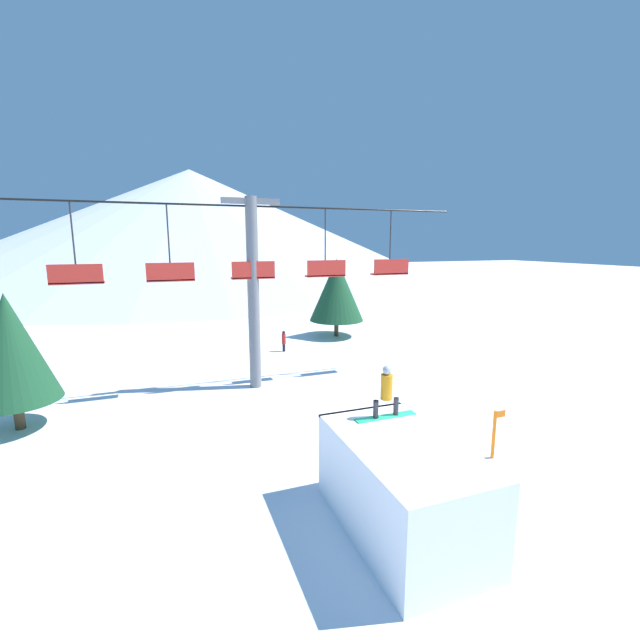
{
  "coord_description": "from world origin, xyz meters",
  "views": [
    {
      "loc": [
        -5.47,
        -7.56,
        6.29
      ],
      "look_at": [
        -0.83,
        4.83,
        3.87
      ],
      "focal_mm": 24.0,
      "sensor_mm": 36.0,
      "label": 1
    }
  ],
  "objects_px": {
    "snow_ramp": "(401,487)",
    "distant_skier": "(284,340)",
    "snowboarder": "(386,393)",
    "pine_tree_near": "(10,348)",
    "trail_marker": "(494,433)"
  },
  "relations": [
    {
      "from": "pine_tree_near",
      "to": "snow_ramp",
      "type": "bearing_deg",
      "value": -43.97
    },
    {
      "from": "snow_ramp",
      "to": "pine_tree_near",
      "type": "distance_m",
      "value": 13.23
    },
    {
      "from": "pine_tree_near",
      "to": "trail_marker",
      "type": "height_order",
      "value": "pine_tree_near"
    },
    {
      "from": "distant_skier",
      "to": "snow_ramp",
      "type": "bearing_deg",
      "value": -96.62
    },
    {
      "from": "distant_skier",
      "to": "trail_marker",
      "type": "bearing_deg",
      "value": -80.46
    },
    {
      "from": "trail_marker",
      "to": "snow_ramp",
      "type": "bearing_deg",
      "value": -156.59
    },
    {
      "from": "trail_marker",
      "to": "distant_skier",
      "type": "xyz_separation_m",
      "value": [
        -2.39,
        14.22,
        -0.12
      ]
    },
    {
      "from": "distant_skier",
      "to": "snowboarder",
      "type": "bearing_deg",
      "value": -95.98
    },
    {
      "from": "trail_marker",
      "to": "snowboarder",
      "type": "bearing_deg",
      "value": -172.49
    },
    {
      "from": "snow_ramp",
      "to": "trail_marker",
      "type": "relative_size",
      "value": 2.81
    },
    {
      "from": "trail_marker",
      "to": "pine_tree_near",
      "type": "bearing_deg",
      "value": 152.06
    },
    {
      "from": "snow_ramp",
      "to": "distant_skier",
      "type": "distance_m",
      "value": 16.17
    },
    {
      "from": "pine_tree_near",
      "to": "snowboarder",
      "type": "bearing_deg",
      "value": -38.58
    },
    {
      "from": "snow_ramp",
      "to": "distant_skier",
      "type": "height_order",
      "value": "snow_ramp"
    },
    {
      "from": "snowboarder",
      "to": "pine_tree_near",
      "type": "bearing_deg",
      "value": 141.42
    }
  ]
}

